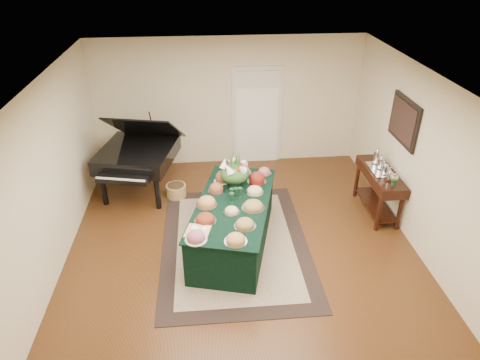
{
  "coord_description": "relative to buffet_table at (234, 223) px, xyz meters",
  "views": [
    {
      "loc": [
        -0.52,
        -5.46,
        4.38
      ],
      "look_at": [
        0.0,
        0.3,
        1.05
      ],
      "focal_mm": 32.0,
      "sensor_mm": 36.0,
      "label": 1
    }
  ],
  "objects": [
    {
      "name": "buffet_table",
      "position": [
        0.0,
        0.0,
        0.0
      ],
      "size": [
        1.62,
        2.48,
        0.79
      ],
      "color": "black",
      "rests_on": "ground"
    },
    {
      "name": "green_goblets",
      "position": [
        0.03,
        0.09,
        0.48
      ],
      "size": [
        0.21,
        0.22,
        0.18
      ],
      "color": "#15341E",
      "rests_on": "buffet_table"
    },
    {
      "name": "kitchen_doorway",
      "position": [
        0.72,
        2.9,
        0.62
      ],
      "size": [
        1.05,
        0.07,
        2.1
      ],
      "color": "silver",
      "rests_on": "ground"
    },
    {
      "name": "tea_service",
      "position": [
        2.62,
        0.72,
        0.54
      ],
      "size": [
        0.34,
        0.74,
        0.3
      ],
      "color": "silver",
      "rests_on": "mahogany_sideboard"
    },
    {
      "name": "floral_centerpiece",
      "position": [
        0.06,
        0.51,
        0.68
      ],
      "size": [
        0.49,
        0.49,
        0.49
      ],
      "color": "#15341E",
      "rests_on": "buffet_table"
    },
    {
      "name": "ground",
      "position": [
        0.12,
        -0.07,
        -0.4
      ],
      "size": [
        6.0,
        6.0,
        0.0
      ],
      "primitive_type": "plane",
      "color": "#31190B",
      "rests_on": "ground"
    },
    {
      "name": "grand_piano",
      "position": [
        -1.66,
        1.79,
        0.41
      ],
      "size": [
        1.69,
        1.81,
        1.64
      ],
      "color": "black",
      "rests_on": "ground"
    },
    {
      "name": "mahogany_sideboard",
      "position": [
        2.62,
        0.69,
        0.24
      ],
      "size": [
        0.45,
        1.31,
        0.83
      ],
      "color": "black",
      "rests_on": "ground"
    },
    {
      "name": "pink_bouquet",
      "position": [
        2.62,
        0.2,
        0.57
      ],
      "size": [
        0.16,
        0.16,
        0.2
      ],
      "color": "#15341E",
      "rests_on": "mahogany_sideboard"
    },
    {
      "name": "cutting_board",
      "position": [
        -0.55,
        -0.7,
        0.43
      ],
      "size": [
        0.4,
        0.4,
        0.1
      ],
      "color": "tan",
      "rests_on": "buffet_table"
    },
    {
      "name": "wicker_basket",
      "position": [
        -0.99,
        1.53,
        -0.28
      ],
      "size": [
        0.38,
        0.38,
        0.24
      ],
      "primitive_type": "cylinder",
      "color": "olive",
      "rests_on": "ground"
    },
    {
      "name": "area_rug",
      "position": [
        0.02,
        -0.01,
        -0.39
      ],
      "size": [
        2.34,
        3.27,
        0.01
      ],
      "color": "black",
      "rests_on": "ground"
    },
    {
      "name": "wall_painting",
      "position": [
        2.84,
        0.69,
        1.35
      ],
      "size": [
        0.05,
        0.95,
        0.75
      ],
      "color": "black",
      "rests_on": "ground"
    },
    {
      "name": "food_platters",
      "position": [
        -0.01,
        -0.01,
        0.44
      ],
      "size": [
        1.45,
        2.2,
        0.15
      ],
      "color": "silver",
      "rests_on": "buffet_table"
    }
  ]
}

